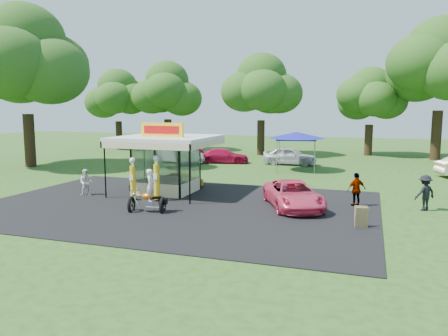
{
  "coord_description": "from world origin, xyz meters",
  "views": [
    {
      "loc": [
        9.38,
        -18.17,
        5.0
      ],
      "look_at": [
        1.91,
        4.0,
        1.79
      ],
      "focal_mm": 35.0,
      "sensor_mm": 36.0,
      "label": 1
    }
  ],
  "objects_px": {
    "pink_sedan": "(293,195)",
    "bg_car_b": "(224,156)",
    "gas_station_kiosk": "(167,163)",
    "bg_car_c": "(290,156)",
    "kiosk_car": "(182,179)",
    "tent_east": "(297,136)",
    "bg_car_a": "(178,154)",
    "gas_pump_right": "(157,179)",
    "a_frame_sign": "(361,218)",
    "tent_west": "(169,134)",
    "spectator_west": "(86,182)",
    "spectator_east_b": "(356,190)",
    "motorcycle": "(149,195)",
    "spectator_east_a": "(425,193)",
    "gas_pump_left": "(133,180)"
  },
  "relations": [
    {
      "from": "spectator_east_b",
      "to": "tent_west",
      "type": "bearing_deg",
      "value": -67.98
    },
    {
      "from": "a_frame_sign",
      "to": "bg_car_b",
      "type": "distance_m",
      "value": 22.9
    },
    {
      "from": "gas_pump_right",
      "to": "spectator_east_b",
      "type": "xyz_separation_m",
      "value": [
        10.26,
        2.12,
        -0.33
      ]
    },
    {
      "from": "pink_sedan",
      "to": "bg_car_b",
      "type": "relative_size",
      "value": 1.08
    },
    {
      "from": "pink_sedan",
      "to": "bg_car_a",
      "type": "relative_size",
      "value": 1.01
    },
    {
      "from": "spectator_east_a",
      "to": "tent_east",
      "type": "height_order",
      "value": "tent_east"
    },
    {
      "from": "bg_car_c",
      "to": "tent_east",
      "type": "bearing_deg",
      "value": -158.86
    },
    {
      "from": "bg_car_a",
      "to": "bg_car_c",
      "type": "relative_size",
      "value": 1.04
    },
    {
      "from": "gas_station_kiosk",
      "to": "bg_car_c",
      "type": "bearing_deg",
      "value": 73.13
    },
    {
      "from": "tent_east",
      "to": "bg_car_c",
      "type": "bearing_deg",
      "value": 108.24
    },
    {
      "from": "gas_pump_right",
      "to": "kiosk_car",
      "type": "distance_m",
      "value": 4.64
    },
    {
      "from": "gas_pump_right",
      "to": "spectator_east_b",
      "type": "relative_size",
      "value": 1.44
    },
    {
      "from": "gas_station_kiosk",
      "to": "tent_east",
      "type": "bearing_deg",
      "value": 64.39
    },
    {
      "from": "bg_car_b",
      "to": "a_frame_sign",
      "type": "bearing_deg",
      "value": -158.45
    },
    {
      "from": "spectator_west",
      "to": "spectator_east_b",
      "type": "bearing_deg",
      "value": -20.8
    },
    {
      "from": "spectator_west",
      "to": "a_frame_sign",
      "type": "bearing_deg",
      "value": -36.99
    },
    {
      "from": "kiosk_car",
      "to": "bg_car_b",
      "type": "height_order",
      "value": "bg_car_b"
    },
    {
      "from": "spectator_east_b",
      "to": "bg_car_b",
      "type": "xyz_separation_m",
      "value": [
        -12.18,
        14.89,
        -0.21
      ]
    },
    {
      "from": "pink_sedan",
      "to": "tent_west",
      "type": "bearing_deg",
      "value": 112.35
    },
    {
      "from": "bg_car_b",
      "to": "kiosk_car",
      "type": "bearing_deg",
      "value": 174.68
    },
    {
      "from": "spectator_east_a",
      "to": "gas_station_kiosk",
      "type": "bearing_deg",
      "value": -38.68
    },
    {
      "from": "bg_car_a",
      "to": "bg_car_b",
      "type": "height_order",
      "value": "bg_car_a"
    },
    {
      "from": "spectator_east_a",
      "to": "tent_west",
      "type": "distance_m",
      "value": 21.48
    },
    {
      "from": "pink_sedan",
      "to": "spectator_east_a",
      "type": "relative_size",
      "value": 2.8
    },
    {
      "from": "a_frame_sign",
      "to": "tent_west",
      "type": "xyz_separation_m",
      "value": [
        -15.91,
        14.68,
        2.4
      ]
    },
    {
      "from": "kiosk_car",
      "to": "tent_east",
      "type": "xyz_separation_m",
      "value": [
        5.72,
        9.74,
        2.35
      ]
    },
    {
      "from": "a_frame_sign",
      "to": "tent_east",
      "type": "distance_m",
      "value": 17.48
    },
    {
      "from": "tent_east",
      "to": "kiosk_car",
      "type": "bearing_deg",
      "value": -120.46
    },
    {
      "from": "gas_station_kiosk",
      "to": "gas_pump_right",
      "type": "relative_size",
      "value": 2.14
    },
    {
      "from": "gas_pump_right",
      "to": "tent_east",
      "type": "xyz_separation_m",
      "value": [
        5.18,
        14.29,
        1.62
      ]
    },
    {
      "from": "spectator_east_b",
      "to": "tent_west",
      "type": "height_order",
      "value": "tent_west"
    },
    {
      "from": "kiosk_car",
      "to": "spectator_east_a",
      "type": "bearing_deg",
      "value": -99.16
    },
    {
      "from": "motorcycle",
      "to": "kiosk_car",
      "type": "bearing_deg",
      "value": 89.88
    },
    {
      "from": "tent_east",
      "to": "tent_west",
      "type": "bearing_deg",
      "value": -170.39
    },
    {
      "from": "gas_pump_left",
      "to": "pink_sedan",
      "type": "bearing_deg",
      "value": 6.34
    },
    {
      "from": "spectator_east_b",
      "to": "tent_east",
      "type": "height_order",
      "value": "tent_east"
    },
    {
      "from": "gas_station_kiosk",
      "to": "bg_car_c",
      "type": "xyz_separation_m",
      "value": [
        4.63,
        15.27,
        -0.98
      ]
    },
    {
      "from": "motorcycle",
      "to": "spectator_east_a",
      "type": "xyz_separation_m",
      "value": [
        12.62,
        4.74,
        0.02
      ]
    },
    {
      "from": "tent_west",
      "to": "tent_east",
      "type": "bearing_deg",
      "value": 9.61
    },
    {
      "from": "a_frame_sign",
      "to": "tent_west",
      "type": "bearing_deg",
      "value": 127.44
    },
    {
      "from": "spectator_west",
      "to": "pink_sedan",
      "type": "bearing_deg",
      "value": -25.58
    },
    {
      "from": "motorcycle",
      "to": "bg_car_a",
      "type": "distance_m",
      "value": 19.21
    },
    {
      "from": "gas_pump_left",
      "to": "spectator_east_b",
      "type": "relative_size",
      "value": 1.35
    },
    {
      "from": "spectator_east_b",
      "to": "bg_car_b",
      "type": "distance_m",
      "value": 19.24
    },
    {
      "from": "a_frame_sign",
      "to": "pink_sedan",
      "type": "xyz_separation_m",
      "value": [
        -3.35,
        2.87,
        0.21
      ]
    },
    {
      "from": "bg_car_a",
      "to": "tent_east",
      "type": "relative_size",
      "value": 1.09
    },
    {
      "from": "gas_station_kiosk",
      "to": "tent_east",
      "type": "distance_m",
      "value": 13.28
    },
    {
      "from": "bg_car_b",
      "to": "pink_sedan",
      "type": "bearing_deg",
      "value": -162.23
    },
    {
      "from": "motorcycle",
      "to": "bg_car_c",
      "type": "xyz_separation_m",
      "value": [
        3.23,
        20.06,
        -0.06
      ]
    },
    {
      "from": "kiosk_car",
      "to": "tent_east",
      "type": "distance_m",
      "value": 11.54
    }
  ]
}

